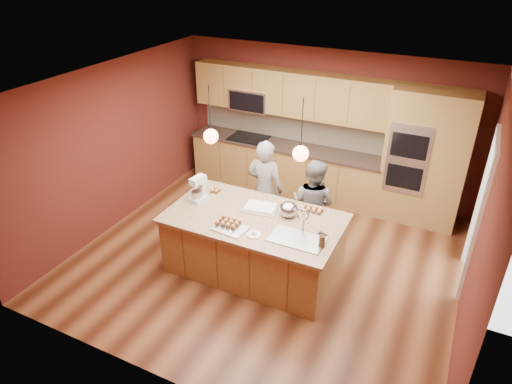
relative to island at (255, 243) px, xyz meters
The scene contains 24 objects.
floor 0.56m from the island, 82.08° to the left, with size 5.50×5.50×0.00m, color #431F10.
ceiling 2.26m from the island, 82.08° to the left, with size 5.50×5.50×0.00m, color white.
wall_back 2.95m from the island, 89.12° to the left, with size 5.50×5.50×0.00m, color #4F1B15.
wall_front 2.36m from the island, 88.87° to the right, with size 5.50×5.50×0.00m, color #4F1B15.
wall_left 2.86m from the island, behind, with size 5.00×5.00×0.00m, color #4F1B15.
wall_right 2.95m from the island, ahead, with size 5.00×5.00×0.00m, color #4F1B15.
cabinet_run 2.69m from the island, 103.98° to the left, with size 3.74×0.64×2.30m.
oven_column 3.21m from the island, 52.99° to the left, with size 1.30×0.62×2.30m.
doorway_trim 3.04m from the island, 21.83° to the left, with size 0.08×1.11×2.20m, color white, non-canonical shape.
pendant_left 1.67m from the island, behind, with size 0.20×0.20×0.80m.
pendant_right 1.66m from the island, ahead, with size 0.20×0.20×0.80m.
island is the anchor object (origin of this frame).
person_left 1.05m from the island, 106.77° to the left, with size 0.60×0.40×1.65m, color black.
person_right 1.12m from the island, 61.05° to the left, with size 0.73×0.57×1.49m, color gray.
stand_mixer 1.14m from the island, behind, with size 0.23×0.30×0.37m.
sheet_cake 0.52m from the island, 97.39° to the left, with size 0.54×0.43×0.05m.
cooling_rack 0.64m from the island, 112.87° to the right, with size 0.44×0.32×0.02m, color silver.
mixing_bowl 0.72m from the island, 30.52° to the left, with size 0.27×0.27×0.23m, color #ACAEB3.
plate 0.63m from the island, 65.50° to the right, with size 0.20×0.20×0.01m, color white.
tumbler 1.21m from the island, 13.31° to the right, with size 0.08×0.08×0.16m, color #3C2A13.
phone 1.08m from the island, ahead, with size 0.12×0.06×0.01m, color black.
cupcakes_left 1.07m from the island, 155.46° to the left, with size 0.15×0.15×0.07m, color #D88650, non-canonical shape.
cupcakes_rack 0.65m from the island, 124.66° to the right, with size 0.34×0.25×0.08m, color #D88650, non-canonical shape.
cupcakes_right 0.96m from the island, 37.60° to the left, with size 0.33×0.16×0.07m, color #D88650, non-canonical shape.
Camera 1 is at (2.34, -5.15, 4.29)m, focal length 32.00 mm.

